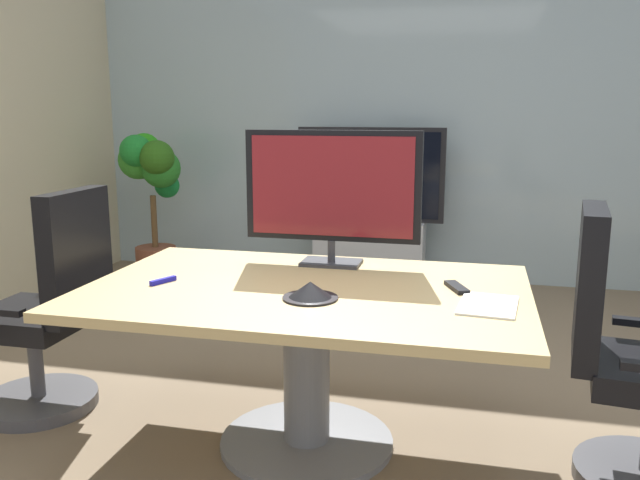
# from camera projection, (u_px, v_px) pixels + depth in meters

# --- Properties ---
(ground_plane) EXTENTS (6.83, 6.83, 0.00)m
(ground_plane) POSITION_uv_depth(u_px,v_px,m) (330.00, 430.00, 3.01)
(ground_plane) COLOR #7A664C
(wall_back_glass_partition) EXTENTS (5.57, 0.10, 2.92)m
(wall_back_glass_partition) POSITION_uv_depth(u_px,v_px,m) (406.00, 108.00, 5.50)
(wall_back_glass_partition) COLOR #9EB2B7
(wall_back_glass_partition) RESTS_ON ground
(conference_table) EXTENTS (1.84, 1.18, 0.72)m
(conference_table) POSITION_uv_depth(u_px,v_px,m) (306.00, 328.00, 2.77)
(conference_table) COLOR tan
(conference_table) RESTS_ON ground
(office_chair_left) EXTENTS (0.60, 0.57, 1.09)m
(office_chair_left) POSITION_uv_depth(u_px,v_px,m) (49.00, 321.00, 3.13)
(office_chair_left) COLOR #4C4C51
(office_chair_left) RESTS_ON ground
(office_chair_right) EXTENTS (0.62, 0.60, 1.09)m
(office_chair_right) POSITION_uv_depth(u_px,v_px,m) (631.00, 372.00, 2.52)
(office_chair_right) COLOR #4C4C51
(office_chair_right) RESTS_ON ground
(tv_monitor) EXTENTS (0.84, 0.18, 0.64)m
(tv_monitor) POSITION_uv_depth(u_px,v_px,m) (332.00, 190.00, 3.06)
(tv_monitor) COLOR #333338
(tv_monitor) RESTS_ON conference_table
(wall_display_unit) EXTENTS (1.20, 0.36, 1.31)m
(wall_display_unit) POSITION_uv_depth(u_px,v_px,m) (370.00, 233.00, 5.41)
(wall_display_unit) COLOR #B7BABC
(wall_display_unit) RESTS_ON ground
(potted_plant) EXTENTS (0.54, 0.56, 1.25)m
(potted_plant) POSITION_uv_depth(u_px,v_px,m) (151.00, 182.00, 5.44)
(potted_plant) COLOR brown
(potted_plant) RESTS_ON ground
(conference_phone) EXTENTS (0.22, 0.22, 0.07)m
(conference_phone) POSITION_uv_depth(u_px,v_px,m) (310.00, 291.00, 2.55)
(conference_phone) COLOR black
(conference_phone) RESTS_ON conference_table
(remote_control) EXTENTS (0.11, 0.18, 0.02)m
(remote_control) POSITION_uv_depth(u_px,v_px,m) (457.00, 287.00, 2.69)
(remote_control) COLOR black
(remote_control) RESTS_ON conference_table
(whiteboard_marker) EXTENTS (0.07, 0.13, 0.02)m
(whiteboard_marker) POSITION_uv_depth(u_px,v_px,m) (163.00, 281.00, 2.79)
(whiteboard_marker) COLOR #1919A5
(whiteboard_marker) RESTS_ON conference_table
(paper_notepad) EXTENTS (0.24, 0.32, 0.01)m
(paper_notepad) POSITION_uv_depth(u_px,v_px,m) (488.00, 305.00, 2.46)
(paper_notepad) COLOR white
(paper_notepad) RESTS_ON conference_table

